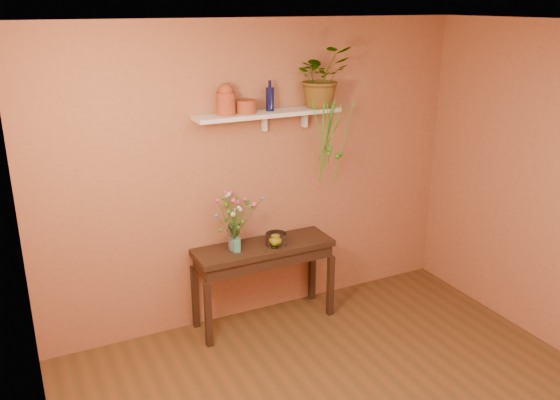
{
  "coord_description": "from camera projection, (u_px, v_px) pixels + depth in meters",
  "views": [
    {
      "loc": [
        -2.02,
        -2.56,
        2.82
      ],
      "look_at": [
        0.0,
        1.55,
        1.25
      ],
      "focal_mm": 37.16,
      "sensor_mm": 36.0,
      "label": 1
    }
  ],
  "objects": [
    {
      "name": "room",
      "position": [
        393.0,
        259.0,
        3.49
      ],
      "size": [
        4.04,
        4.04,
        2.7
      ],
      "color": "brown",
      "rests_on": "ground"
    },
    {
      "name": "sideboard",
      "position": [
        264.0,
        256.0,
        5.2
      ],
      "size": [
        1.26,
        0.41,
        0.77
      ],
      "color": "#362417",
      "rests_on": "ground"
    },
    {
      "name": "wall_shelf",
      "position": [
        270.0,
        114.0,
        4.92
      ],
      "size": [
        1.3,
        0.24,
        0.19
      ],
      "color": "white",
      "rests_on": "room"
    },
    {
      "name": "terracotta_jug",
      "position": [
        226.0,
        100.0,
        4.72
      ],
      "size": [
        0.17,
        0.17,
        0.26
      ],
      "color": "#B04A27",
      "rests_on": "wall_shelf"
    },
    {
      "name": "terracotta_pot",
      "position": [
        246.0,
        107.0,
        4.83
      ],
      "size": [
        0.18,
        0.18,
        0.11
      ],
      "primitive_type": "cylinder",
      "rotation": [
        0.0,
        0.0,
        0.03
      ],
      "color": "#B04A27",
      "rests_on": "wall_shelf"
    },
    {
      "name": "blue_bottle",
      "position": [
        270.0,
        98.0,
        4.91
      ],
      "size": [
        0.07,
        0.07,
        0.26
      ],
      "color": "#0B0D3B",
      "rests_on": "wall_shelf"
    },
    {
      "name": "spider_plant",
      "position": [
        321.0,
        77.0,
        5.03
      ],
      "size": [
        0.49,
        0.43,
        0.53
      ],
      "primitive_type": "imported",
      "rotation": [
        0.0,
        0.0,
        -0.02
      ],
      "color": "#3C6E1B",
      "rests_on": "wall_shelf"
    },
    {
      "name": "plant_fronds",
      "position": [
        332.0,
        145.0,
        5.1
      ],
      "size": [
        0.44,
        0.32,
        0.77
      ],
      "color": "#3C6E1B",
      "rests_on": "wall_shelf"
    },
    {
      "name": "glass_vase",
      "position": [
        234.0,
        239.0,
        5.04
      ],
      "size": [
        0.11,
        0.11,
        0.23
      ],
      "color": "white",
      "rests_on": "sideboard"
    },
    {
      "name": "bouquet",
      "position": [
        234.0,
        209.0,
        4.96
      ],
      "size": [
        0.42,
        0.36,
        0.45
      ],
      "color": "#386B28",
      "rests_on": "glass_vase"
    },
    {
      "name": "glass_bowl",
      "position": [
        276.0,
        240.0,
        5.15
      ],
      "size": [
        0.18,
        0.18,
        0.11
      ],
      "color": "white",
      "rests_on": "sideboard"
    },
    {
      "name": "lemon",
      "position": [
        276.0,
        240.0,
        5.14
      ],
      "size": [
        0.08,
        0.08,
        0.08
      ],
      "primitive_type": "sphere",
      "color": "#FFF215",
      "rests_on": "glass_bowl"
    },
    {
      "name": "carton",
      "position": [
        237.0,
        246.0,
        5.0
      ],
      "size": [
        0.07,
        0.06,
        0.12
      ],
      "primitive_type": "cube",
      "rotation": [
        0.0,
        0.0,
        -0.3
      ],
      "color": "teal",
      "rests_on": "sideboard"
    }
  ]
}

